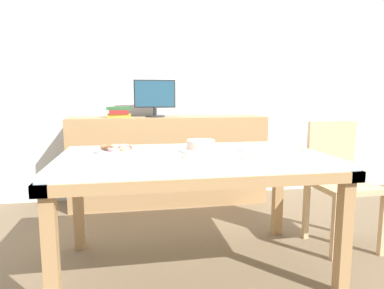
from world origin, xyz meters
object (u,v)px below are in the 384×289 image
at_px(tealight_right_edge, 164,150).
at_px(tealight_centre, 185,156).
at_px(chair, 339,177).
at_px(tealight_near_front, 223,156).
at_px(cake_chocolate_round, 201,146).
at_px(tealight_near_cakes, 304,150).
at_px(computer_monitor, 155,98).
at_px(plate_stack, 252,147).
at_px(book_stack, 119,112).
at_px(pastry_platter, 117,149).
at_px(tealight_left_edge, 244,158).

bearing_deg(tealight_right_edge, tealight_centre, -67.42).
relative_size(chair, tealight_near_front, 23.50).
distance_m(cake_chocolate_round, tealight_near_cakes, 0.68).
distance_m(computer_monitor, tealight_right_edge, 1.35).
bearing_deg(cake_chocolate_round, tealight_centre, -121.33).
relative_size(plate_stack, tealight_centre, 5.25).
distance_m(book_stack, tealight_near_front, 1.72).
bearing_deg(pastry_platter, tealight_near_cakes, -10.90).
height_order(book_stack, tealight_left_edge, book_stack).
height_order(pastry_platter, tealight_left_edge, pastry_platter).
bearing_deg(book_stack, tealight_centre, -74.56).
height_order(chair, tealight_near_front, chair).
xyz_separation_m(tealight_centre, tealight_left_edge, (0.33, -0.13, 0.00)).
bearing_deg(tealight_near_front, chair, 19.15).
height_order(cake_chocolate_round, plate_stack, cake_chocolate_round).
distance_m(tealight_near_front, tealight_centre, 0.23).
bearing_deg(chair, tealight_right_edge, -176.64).
bearing_deg(tealight_left_edge, tealight_near_front, 132.66).
distance_m(computer_monitor, tealight_near_front, 1.64).
bearing_deg(tealight_near_cakes, tealight_centre, -174.64).
distance_m(tealight_near_front, tealight_near_cakes, 0.59).
xyz_separation_m(book_stack, cake_chocolate_round, (0.57, -1.31, -0.17)).
bearing_deg(tealight_centre, cake_chocolate_round, 58.67).
height_order(computer_monitor, tealight_centre, computer_monitor).
xyz_separation_m(tealight_near_front, tealight_centre, (-0.23, 0.03, 0.00)).
height_order(pastry_platter, tealight_near_front, pastry_platter).
bearing_deg(tealight_near_front, tealight_left_edge, -47.34).
xyz_separation_m(chair, cake_chocolate_round, (-1.09, -0.08, 0.28)).
relative_size(tealight_near_front, tealight_centre, 1.00).
relative_size(plate_stack, tealight_left_edge, 5.25).
bearing_deg(tealight_near_cakes, computer_monitor, 120.64).
distance_m(pastry_platter, tealight_right_edge, 0.32).
bearing_deg(tealight_near_cakes, book_stack, 129.93).
height_order(computer_monitor, plate_stack, computer_monitor).
height_order(book_stack, cake_chocolate_round, book_stack).
xyz_separation_m(chair, tealight_left_edge, (-0.91, -0.45, 0.26)).
distance_m(book_stack, tealight_right_edge, 1.36).
distance_m(book_stack, tealight_left_edge, 1.86).
distance_m(book_stack, cake_chocolate_round, 1.44).
xyz_separation_m(book_stack, tealight_left_edge, (0.76, -1.69, -0.19)).
bearing_deg(chair, tealight_centre, -165.47).
relative_size(computer_monitor, book_stack, 1.75).
distance_m(cake_chocolate_round, tealight_right_edge, 0.25).
relative_size(computer_monitor, tealight_centre, 10.60).
xyz_separation_m(chair, tealight_right_edge, (-1.34, -0.08, 0.26)).
height_order(cake_chocolate_round, tealight_left_edge, cake_chocolate_round).
bearing_deg(tealight_right_edge, tealight_near_front, -39.31).
bearing_deg(book_stack, pastry_platter, -89.08).
bearing_deg(tealight_centre, tealight_near_front, -7.16).
xyz_separation_m(tealight_near_front, tealight_right_edge, (-0.33, 0.27, 0.00)).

